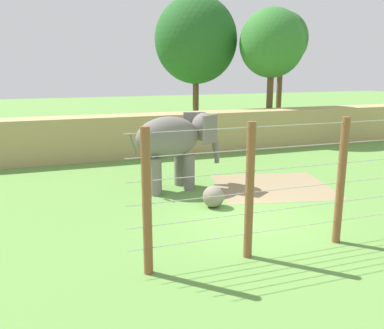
# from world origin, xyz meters

# --- Properties ---
(ground_plane) EXTENTS (120.00, 120.00, 0.00)m
(ground_plane) POSITION_xyz_m (0.00, 0.00, 0.00)
(ground_plane) COLOR #609342
(dirt_patch) EXTENTS (5.55, 5.16, 0.01)m
(dirt_patch) POSITION_xyz_m (2.66, 3.33, 0.00)
(dirt_patch) COLOR #937F5B
(dirt_patch) RESTS_ON ground
(embankment_wall) EXTENTS (36.00, 1.80, 2.36)m
(embankment_wall) POSITION_xyz_m (0.00, 11.36, 1.18)
(embankment_wall) COLOR tan
(embankment_wall) RESTS_ON ground
(elephant) EXTENTS (4.14, 2.07, 3.10)m
(elephant) POSITION_xyz_m (-1.34, 4.42, 2.05)
(elephant) COLOR slate
(elephant) RESTS_ON ground
(enrichment_ball) EXTENTS (0.79, 0.79, 0.79)m
(enrichment_ball) POSITION_xyz_m (-0.73, 1.73, 0.39)
(enrichment_ball) COLOR gray
(enrichment_ball) RESTS_ON ground
(cable_fence) EXTENTS (9.20, 0.23, 3.65)m
(cable_fence) POSITION_xyz_m (0.02, -2.28, 1.83)
(cable_fence) COLOR brown
(cable_fence) RESTS_ON ground
(tree_far_left) EXTENTS (4.35, 4.35, 8.81)m
(tree_far_left) POSITION_xyz_m (8.32, 13.67, 6.48)
(tree_far_left) COLOR brown
(tree_far_left) RESTS_ON ground
(tree_left_of_centre) EXTENTS (4.19, 4.19, 9.33)m
(tree_left_of_centre) POSITION_xyz_m (11.93, 18.44, 7.07)
(tree_left_of_centre) COLOR brown
(tree_left_of_centre) RESTS_ON ground
(tree_behind_wall) EXTENTS (5.87, 5.87, 9.93)m
(tree_behind_wall) POSITION_xyz_m (4.21, 17.27, 6.83)
(tree_behind_wall) COLOR brown
(tree_behind_wall) RESTS_ON ground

